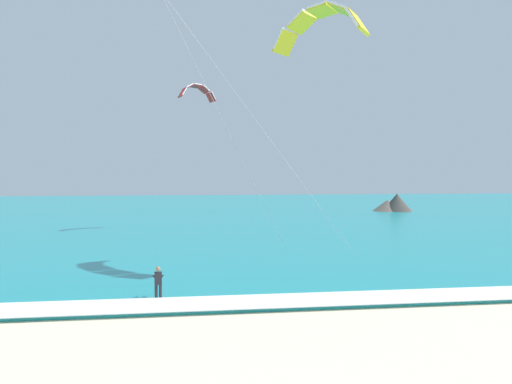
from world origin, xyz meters
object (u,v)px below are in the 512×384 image
object	(u,v)px
surfboard	(158,302)
kite_primary	(320,22)
kitesurfer	(158,282)
kite_distant	(197,90)

from	to	relation	value
surfboard	kite_primary	world-z (taller)	kite_primary
kitesurfer	kite_distant	bearing A→B (deg)	85.86
surfboard	kitesurfer	distance (m)	0.91
kitesurfer	kite_primary	size ratio (longest dim) A/B	0.11
kitesurfer	kite_distant	world-z (taller)	kite_distant
kite_primary	kitesurfer	bearing A→B (deg)	-145.05
kitesurfer	kite_distant	distance (m)	32.57
surfboard	kite_primary	size ratio (longest dim) A/B	0.09
kitesurfer	kite_primary	distance (m)	18.62
surfboard	kite_primary	xyz separation A→B (m)	(9.51, 6.67, 15.47)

